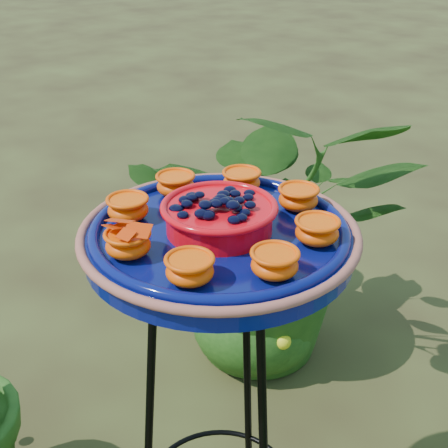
# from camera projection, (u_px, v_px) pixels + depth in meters

# --- Properties ---
(tripod_stand) EXTENTS (0.44, 0.44, 0.93)m
(tripod_stand) POSITION_uv_depth(u_px,v_px,m) (220.00, 406.00, 1.28)
(tripod_stand) COLOR black
(tripod_stand) RESTS_ON ground
(feeder_dish) EXTENTS (0.61, 0.61, 0.11)m
(feeder_dish) POSITION_uv_depth(u_px,v_px,m) (219.00, 232.00, 1.09)
(feeder_dish) COLOR #070F58
(feeder_dish) RESTS_ON tripod_stand
(shrub_back_left) EXTENTS (1.19, 1.16, 1.00)m
(shrub_back_left) POSITION_uv_depth(u_px,v_px,m) (274.00, 226.00, 2.13)
(shrub_back_left) COLOR #1D4713
(shrub_back_left) RESTS_ON ground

